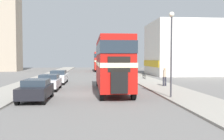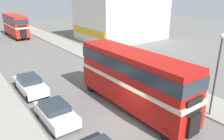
% 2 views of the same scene
% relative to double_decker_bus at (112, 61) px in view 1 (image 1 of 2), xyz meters
% --- Properties ---
extents(ground_plane, '(120.00, 120.00, 0.00)m').
position_rel_double_decker_bus_xyz_m(ground_plane, '(-1.68, -1.34, -2.60)').
color(ground_plane, slate).
extents(sidewalk_right, '(3.50, 120.00, 0.12)m').
position_rel_double_decker_bus_xyz_m(sidewalk_right, '(5.07, -1.34, -2.54)').
color(sidewalk_right, gray).
rests_on(sidewalk_right, ground_plane).
extents(sidewalk_left, '(3.50, 120.00, 0.12)m').
position_rel_double_decker_bus_xyz_m(sidewalk_left, '(-8.43, -1.34, -2.54)').
color(sidewalk_left, gray).
rests_on(sidewalk_left, ground_plane).
extents(double_decker_bus, '(2.44, 10.68, 4.39)m').
position_rel_double_decker_bus_xyz_m(double_decker_bus, '(0.00, 0.00, 0.00)').
color(double_decker_bus, '#B2140F').
rests_on(double_decker_bus, ground_plane).
extents(bus_distant, '(2.40, 10.35, 4.23)m').
position_rel_double_decker_bus_xyz_m(bus_distant, '(0.24, 34.84, -0.09)').
color(bus_distant, red).
rests_on(bus_distant, ground_plane).
extents(car_parked_near, '(1.77, 3.92, 1.41)m').
position_rel_double_decker_bus_xyz_m(car_parked_near, '(-5.42, -4.16, -1.86)').
color(car_parked_near, black).
rests_on(car_parked_near, ground_plane).
extents(car_parked_mid, '(1.77, 3.97, 1.38)m').
position_rel_double_decker_bus_xyz_m(car_parked_mid, '(-5.49, 1.55, -1.87)').
color(car_parked_mid, silver).
rests_on(car_parked_mid, ground_plane).
extents(car_parked_far, '(1.77, 4.51, 1.45)m').
position_rel_double_decker_bus_xyz_m(car_parked_far, '(-5.42, 7.39, -1.84)').
color(car_parked_far, white).
rests_on(car_parked_far, ground_plane).
extents(pedestrian_walking, '(0.37, 0.37, 1.81)m').
position_rel_double_decker_bus_xyz_m(pedestrian_walking, '(5.40, 2.77, -1.45)').
color(pedestrian_walking, '#282833').
rests_on(pedestrian_walking, sidewalk_right).
extents(bicycle_on_pavement, '(0.05, 1.76, 0.78)m').
position_rel_double_decker_bus_xyz_m(bicycle_on_pavement, '(5.29, 11.64, -2.12)').
color(bicycle_on_pavement, black).
rests_on(bicycle_on_pavement, sidewalk_right).
extents(street_lamp, '(0.36, 0.36, 5.86)m').
position_rel_double_decker_bus_xyz_m(street_lamp, '(3.72, -4.22, 1.36)').
color(street_lamp, '#38383D').
rests_on(street_lamp, sidewalk_right).
extents(shop_building_block, '(14.61, 10.88, 9.01)m').
position_rel_double_decker_bus_xyz_m(shop_building_block, '(15.82, 21.14, 1.90)').
color(shop_building_block, silver).
rests_on(shop_building_block, ground_plane).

